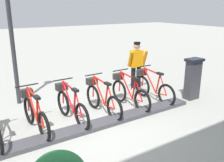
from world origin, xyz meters
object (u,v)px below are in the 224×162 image
bike_docked_1 (129,92)px  worker_near_rack (136,64)px  bike_docked_2 (102,98)px  bike_docked_4 (34,113)px  lamp_post (10,22)px  payment_kiosk (193,78)px  bike_docked_0 (152,87)px  bike_docked_3 (71,105)px

bike_docked_1 → worker_near_rack: 1.58m
bike_docked_2 → bike_docked_4: same height
bike_docked_4 → lamp_post: lamp_post is taller
bike_docked_2 → worker_near_rack: 2.29m
bike_docked_1 → lamp_post: size_ratio=0.48×
bike_docked_2 → lamp_post: bearing=40.9°
payment_kiosk → worker_near_rack: bearing=30.3°
bike_docked_0 → payment_kiosk: bearing=-116.8°
payment_kiosk → bike_docked_0: 1.29m
bike_docked_1 → bike_docked_3: bearing=90.0°
bike_docked_3 → lamp_post: bearing=22.4°
bike_docked_1 → lamp_post: lamp_post is taller
payment_kiosk → bike_docked_3: 3.87m
bike_docked_2 → lamp_post: 3.26m
bike_docked_1 → bike_docked_3: 1.79m
bike_docked_3 → worker_near_rack: (1.03, -2.88, 0.48)m
bike_docked_4 → bike_docked_3: bearing=-90.0°
bike_docked_3 → worker_near_rack: bearing=-70.3°
worker_near_rack → lamp_post: size_ratio=0.46×
payment_kiosk → bike_docked_2: 2.99m
payment_kiosk → bike_docked_0: size_ratio=0.74×
bike_docked_0 → worker_near_rack: 1.16m
payment_kiosk → bike_docked_4: 4.76m
bike_docked_0 → bike_docked_2: 1.79m
bike_docked_3 → lamp_post: (1.97, 0.81, 1.95)m
bike_docked_2 → bike_docked_3: bearing=90.0°
bike_docked_4 → bike_docked_1: bearing=-90.0°
bike_docked_0 → bike_docked_2: same height
bike_docked_0 → bike_docked_3: 2.69m
bike_docked_1 → lamp_post: bearing=52.9°
payment_kiosk → bike_docked_3: bearing=81.5°
payment_kiosk → bike_docked_2: size_ratio=0.74×
bike_docked_2 → worker_near_rack: (1.03, -1.98, 0.48)m
bike_docked_3 → payment_kiosk: bearing=-98.5°
bike_docked_0 → lamp_post: bearing=60.6°
bike_docked_2 → worker_near_rack: worker_near_rack is taller
bike_docked_1 → worker_near_rack: (1.03, -1.09, 0.48)m
bike_docked_4 → lamp_post: (1.97, -0.09, 1.95)m
bike_docked_4 → worker_near_rack: (1.03, -3.78, 0.48)m
bike_docked_4 → lamp_post: 2.77m
bike_docked_3 → bike_docked_4: size_ratio=1.00×
bike_docked_0 → bike_docked_1: bearing=90.0°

